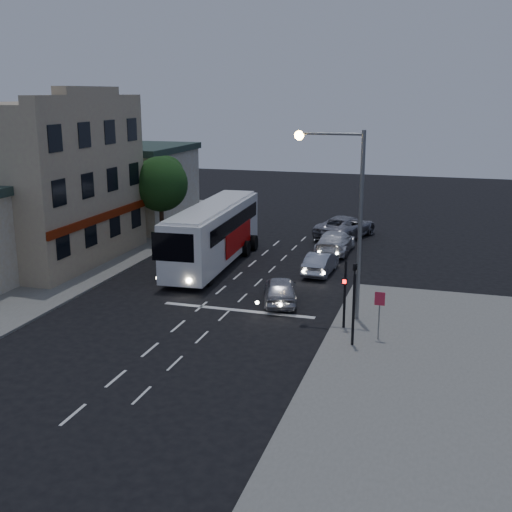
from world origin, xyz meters
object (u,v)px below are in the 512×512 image
(car_sedan_c, at_px, (346,227))
(street_tree, at_px, (160,181))
(car_sedan_b, at_px, (335,242))
(traffic_signal_side, at_px, (354,294))
(tour_bus, at_px, (214,232))
(car_suv, at_px, (280,290))
(car_sedan_a, at_px, (320,263))
(regulatory_sign, at_px, (379,308))
(traffic_signal_main, at_px, (345,280))
(streetlight, at_px, (347,203))

(car_sedan_c, distance_m, street_tree, 14.33)
(car_sedan_b, height_order, traffic_signal_side, traffic_signal_side)
(tour_bus, bearing_deg, car_sedan_c, 53.70)
(car_suv, relative_size, car_sedan_a, 1.03)
(regulatory_sign, bearing_deg, street_tree, 138.92)
(car_suv, bearing_deg, car_sedan_b, -110.41)
(car_sedan_c, xyz_separation_m, traffic_signal_side, (3.76, -21.65, 1.58))
(tour_bus, height_order, car_sedan_b, tour_bus)
(car_sedan_a, height_order, traffic_signal_main, traffic_signal_main)
(car_suv, height_order, traffic_signal_side, traffic_signal_side)
(car_suv, xyz_separation_m, car_sedan_b, (0.89, 11.59, 0.06))
(traffic_signal_main, xyz_separation_m, regulatory_sign, (1.70, -1.01, -0.82))
(car_suv, bearing_deg, traffic_signal_main, 125.93)
(traffic_signal_side, distance_m, regulatory_sign, 1.61)
(tour_bus, xyz_separation_m, car_suv, (6.03, -6.29, -1.40))
(streetlight, bearing_deg, traffic_signal_side, -74.30)
(car_sedan_a, relative_size, regulatory_sign, 1.85)
(regulatory_sign, height_order, street_tree, street_tree)
(tour_bus, relative_size, car_sedan_c, 2.13)
(car_sedan_a, distance_m, traffic_signal_side, 11.84)
(car_suv, bearing_deg, streetlight, 140.05)
(traffic_signal_side, relative_size, regulatory_sign, 1.86)
(car_sedan_a, bearing_deg, car_suv, 83.98)
(car_suv, distance_m, streetlight, 6.39)
(car_sedan_b, height_order, regulatory_sign, regulatory_sign)
(traffic_signal_main, height_order, regulatory_sign, traffic_signal_main)
(car_suv, height_order, car_sedan_b, car_sedan_b)
(tour_bus, height_order, car_sedan_c, tour_bus)
(traffic_signal_main, bearing_deg, car_sedan_b, 101.52)
(streetlight, bearing_deg, car_suv, 156.09)
(car_sedan_a, height_order, car_sedan_c, car_sedan_c)
(street_tree, bearing_deg, traffic_signal_main, -42.03)
(car_sedan_a, distance_m, street_tree, 14.37)
(tour_bus, distance_m, traffic_signal_main, 13.59)
(car_sedan_a, bearing_deg, traffic_signal_main, 110.41)
(traffic_signal_side, xyz_separation_m, streetlight, (-0.96, 3.40, 3.31))
(car_sedan_b, relative_size, traffic_signal_side, 1.30)
(car_sedan_b, distance_m, streetlight, 14.35)
(tour_bus, relative_size, regulatory_sign, 5.84)
(car_suv, xyz_separation_m, car_sedan_c, (0.80, 16.65, 0.13))
(car_suv, bearing_deg, traffic_signal_side, 116.35)
(regulatory_sign, bearing_deg, traffic_signal_side, -136.08)
(car_sedan_c, xyz_separation_m, regulatory_sign, (4.76, -20.69, 0.76))
(car_sedan_a, bearing_deg, car_sedan_b, -86.60)
(tour_bus, height_order, traffic_signal_main, traffic_signal_main)
(car_sedan_a, xyz_separation_m, car_sedan_c, (-0.15, 10.51, 0.17))
(car_sedan_a, xyz_separation_m, traffic_signal_side, (3.62, -11.14, 1.75))
(tour_bus, bearing_deg, car_sedan_a, -4.11)
(car_sedan_b, height_order, car_sedan_c, car_sedan_c)
(car_sedan_a, distance_m, regulatory_sign, 11.22)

